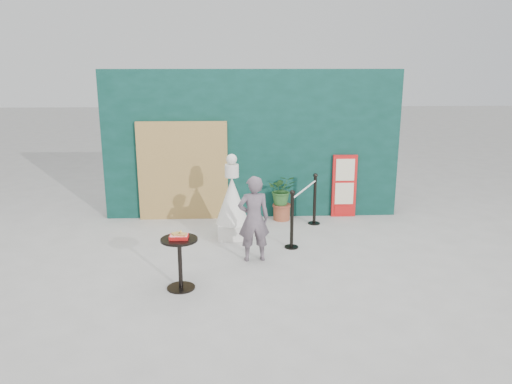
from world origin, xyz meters
name	(u,v)px	position (x,y,z in m)	size (l,w,h in m)	color
ground	(259,276)	(0.00, 0.00, 0.00)	(60.00, 60.00, 0.00)	#ADAAA5
back_wall	(252,144)	(0.00, 3.15, 1.50)	(6.00, 0.30, 3.00)	#0A3129
bamboo_fence	(183,171)	(-1.40, 2.94, 1.00)	(1.80, 0.08, 2.00)	tan
woman	(254,219)	(-0.06, 0.65, 0.70)	(0.51, 0.34, 1.40)	slate
menu_board	(344,186)	(1.90, 2.95, 0.65)	(0.50, 0.07, 1.30)	red
statue	(232,204)	(-0.41, 1.75, 0.64)	(0.61, 0.61, 1.56)	white
cafe_table	(180,256)	(-1.14, -0.37, 0.50)	(0.52, 0.52, 0.75)	black
food_basket	(179,236)	(-1.14, -0.36, 0.79)	(0.26, 0.19, 0.11)	red
planter	(282,194)	(0.59, 2.77, 0.55)	(0.55, 0.48, 0.94)	#994132
stanchion_barrier	(304,209)	(0.92, 1.83, 0.49)	(0.84, 1.54, 1.03)	black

